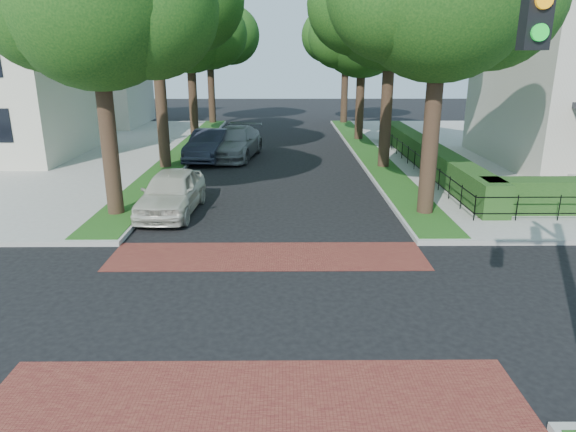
# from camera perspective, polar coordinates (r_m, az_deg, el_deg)

# --- Properties ---
(ground) EXTENTS (120.00, 120.00, 0.00)m
(ground) POSITION_cam_1_polar(r_m,az_deg,el_deg) (11.86, -2.73, -10.25)
(ground) COLOR black
(ground) RESTS_ON ground
(crosswalk_far) EXTENTS (9.00, 2.20, 0.01)m
(crosswalk_far) POSITION_cam_1_polar(r_m,az_deg,el_deg) (14.76, -2.27, -4.46)
(crosswalk_far) COLOR maroon
(crosswalk_far) RESTS_ON ground
(crosswalk_near) EXTENTS (9.00, 2.20, 0.01)m
(crosswalk_near) POSITION_cam_1_polar(r_m,az_deg,el_deg) (9.14, -3.52, -19.55)
(crosswalk_near) COLOR maroon
(crosswalk_near) RESTS_ON ground
(grass_strip_ne) EXTENTS (1.60, 29.80, 0.02)m
(grass_strip_ne) POSITION_cam_1_polar(r_m,az_deg,el_deg) (30.48, 8.92, 7.08)
(grass_strip_ne) COLOR #174012
(grass_strip_ne) RESTS_ON sidewalk_ne
(grass_strip_nw) EXTENTS (1.60, 29.80, 0.02)m
(grass_strip_nw) POSITION_cam_1_polar(r_m,az_deg,el_deg) (30.64, -11.59, 6.99)
(grass_strip_nw) COLOR #174012
(grass_strip_nw) RESTS_ON sidewalk_nw
(tree_right_mid) EXTENTS (8.25, 7.09, 11.22)m
(tree_right_mid) POSITION_cam_1_polar(r_m,az_deg,el_deg) (26.38, 11.67, 22.47)
(tree_right_mid) COLOR black
(tree_right_mid) RESTS_ON sidewalk_ne
(tree_right_far) EXTENTS (7.25, 6.23, 9.74)m
(tree_right_far) POSITION_cam_1_polar(r_m,az_deg,el_deg) (35.13, 8.41, 19.50)
(tree_right_far) COLOR black
(tree_right_far) RESTS_ON sidewalk_ne
(tree_right_back) EXTENTS (7.50, 6.45, 10.20)m
(tree_right_back) POSITION_cam_1_polar(r_m,az_deg,el_deg) (44.06, 6.60, 19.56)
(tree_right_back) COLOR black
(tree_right_back) RESTS_ON sidewalk_ne
(tree_left_far) EXTENTS (7.00, 6.02, 9.86)m
(tree_left_far) POSITION_cam_1_polar(r_m,az_deg,el_deg) (35.25, -10.70, 19.73)
(tree_left_far) COLOR black
(tree_left_far) RESTS_ON sidewalk_nw
(tree_left_back) EXTENTS (7.75, 6.66, 10.44)m
(tree_left_back) POSITION_cam_1_polar(r_m,az_deg,el_deg) (44.17, -8.60, 19.67)
(tree_left_back) COLOR black
(tree_left_back) RESTS_ON sidewalk_nw
(hedge_main_road) EXTENTS (1.00, 18.00, 1.20)m
(hedge_main_road) POSITION_cam_1_polar(r_m,az_deg,el_deg) (26.93, 15.22, 6.61)
(hedge_main_road) COLOR #143A14
(hedge_main_road) RESTS_ON sidewalk_ne
(fence_main_road) EXTENTS (0.06, 18.00, 0.90)m
(fence_main_road) POSITION_cam_1_polar(r_m,az_deg,el_deg) (26.75, 13.53, 6.35)
(fence_main_road) COLOR black
(fence_main_road) RESTS_ON sidewalk_ne
(house_left_far) EXTENTS (10.00, 9.00, 10.14)m
(house_left_far) POSITION_cam_1_polar(r_m,az_deg,el_deg) (45.40, -21.90, 15.60)
(house_left_far) COLOR beige
(house_left_far) RESTS_ON sidewalk_nw
(parked_car_front) EXTENTS (2.07, 4.71, 1.58)m
(parked_car_front) POSITION_cam_1_polar(r_m,az_deg,el_deg) (19.03, -12.82, 2.61)
(parked_car_front) COLOR beige
(parked_car_front) RESTS_ON ground
(parked_car_middle) EXTENTS (2.33, 5.17, 1.65)m
(parked_car_middle) POSITION_cam_1_polar(r_m,az_deg,el_deg) (28.66, -8.71, 7.79)
(parked_car_middle) COLOR #232634
(parked_car_middle) RESTS_ON ground
(parked_car_rear) EXTENTS (3.26, 6.15, 1.70)m
(parked_car_rear) POSITION_cam_1_polar(r_m,az_deg,el_deg) (29.16, -5.97, 8.11)
(parked_car_rear) COLOR slate
(parked_car_rear) RESTS_ON ground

